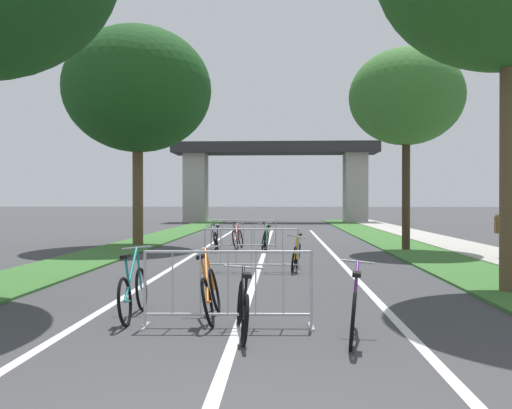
{
  "coord_description": "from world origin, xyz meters",
  "views": [
    {
      "loc": [
        0.6,
        -3.03,
        1.72
      ],
      "look_at": [
        -0.48,
        19.34,
        1.56
      ],
      "focal_mm": 38.38,
      "sensor_mm": 36.0,
      "label": 1
    }
  ],
  "objects_px": {
    "bicycle_red_4": "(238,238)",
    "bicycle_purple_9": "(354,310)",
    "bicycle_teal_2": "(133,292)",
    "crowd_barrier_nearest": "(228,289)",
    "bicycle_black_3": "(243,308)",
    "bicycle_silver_7": "(215,239)",
    "bicycle_yellow_1": "(296,256)",
    "pedestrian_pushing_bike": "(504,227)",
    "bicycle_green_8": "(265,240)",
    "bicycle_blue_5": "(217,241)",
    "pedestrian_strolling": "(512,224)",
    "bicycle_white_6": "(266,238)",
    "crowd_barrier_second": "(251,250)",
    "bicycle_orange_0": "(211,293)",
    "tree_left_oak_near": "(138,90)",
    "tree_right_cypress_far": "(406,97)",
    "crowd_barrier_third": "(243,235)"
  },
  "relations": [
    {
      "from": "pedestrian_strolling",
      "to": "bicycle_red_4",
      "type": "bearing_deg",
      "value": 167.5
    },
    {
      "from": "tree_left_oak_near",
      "to": "bicycle_teal_2",
      "type": "bearing_deg",
      "value": -75.32
    },
    {
      "from": "tree_right_cypress_far",
      "to": "crowd_barrier_third",
      "type": "relative_size",
      "value": 3.0
    },
    {
      "from": "bicycle_yellow_1",
      "to": "pedestrian_pushing_bike",
      "type": "bearing_deg",
      "value": -149.5
    },
    {
      "from": "tree_right_cypress_far",
      "to": "bicycle_black_3",
      "type": "relative_size",
      "value": 4.09
    },
    {
      "from": "tree_left_oak_near",
      "to": "bicycle_purple_9",
      "type": "bearing_deg",
      "value": -65.16
    },
    {
      "from": "bicycle_purple_9",
      "to": "pedestrian_pushing_bike",
      "type": "distance_m",
      "value": 10.91
    },
    {
      "from": "tree_left_oak_near",
      "to": "tree_right_cypress_far",
      "type": "distance_m",
      "value": 9.88
    },
    {
      "from": "bicycle_purple_9",
      "to": "tree_right_cypress_far",
      "type": "bearing_deg",
      "value": 82.96
    },
    {
      "from": "bicycle_black_3",
      "to": "bicycle_green_8",
      "type": "relative_size",
      "value": 1.04
    },
    {
      "from": "tree_right_cypress_far",
      "to": "bicycle_teal_2",
      "type": "relative_size",
      "value": 3.96
    },
    {
      "from": "crowd_barrier_third",
      "to": "bicycle_orange_0",
      "type": "bearing_deg",
      "value": -88.36
    },
    {
      "from": "bicycle_blue_5",
      "to": "bicycle_teal_2",
      "type": "bearing_deg",
      "value": -95.42
    },
    {
      "from": "bicycle_blue_5",
      "to": "bicycle_green_8",
      "type": "bearing_deg",
      "value": -2.97
    },
    {
      "from": "crowd_barrier_second",
      "to": "bicycle_black_3",
      "type": "xyz_separation_m",
      "value": [
        0.24,
        -6.18,
        -0.17
      ]
    },
    {
      "from": "crowd_barrier_nearest",
      "to": "pedestrian_strolling",
      "type": "height_order",
      "value": "pedestrian_strolling"
    },
    {
      "from": "bicycle_white_6",
      "to": "crowd_barrier_third",
      "type": "bearing_deg",
      "value": -154.79
    },
    {
      "from": "crowd_barrier_nearest",
      "to": "bicycle_green_8",
      "type": "xyz_separation_m",
      "value": [
        0.16,
        11.22,
        -0.14
      ]
    },
    {
      "from": "bicycle_orange_0",
      "to": "bicycle_yellow_1",
      "type": "relative_size",
      "value": 1.04
    },
    {
      "from": "bicycle_yellow_1",
      "to": "bicycle_blue_5",
      "type": "distance_m",
      "value": 5.61
    },
    {
      "from": "pedestrian_strolling",
      "to": "pedestrian_pushing_bike",
      "type": "height_order",
      "value": "pedestrian_strolling"
    },
    {
      "from": "crowd_barrier_second",
      "to": "bicycle_teal_2",
      "type": "relative_size",
      "value": 1.32
    },
    {
      "from": "bicycle_teal_2",
      "to": "bicycle_blue_5",
      "type": "height_order",
      "value": "bicycle_teal_2"
    },
    {
      "from": "tree_left_oak_near",
      "to": "bicycle_yellow_1",
      "type": "xyz_separation_m",
      "value": [
        5.83,
        -7.0,
        -5.57
      ]
    },
    {
      "from": "bicycle_orange_0",
      "to": "bicycle_red_4",
      "type": "xyz_separation_m",
      "value": [
        -0.56,
        11.58,
        -0.0
      ]
    },
    {
      "from": "crowd_barrier_second",
      "to": "bicycle_green_8",
      "type": "relative_size",
      "value": 1.41
    },
    {
      "from": "bicycle_teal_2",
      "to": "bicycle_silver_7",
      "type": "height_order",
      "value": "bicycle_teal_2"
    },
    {
      "from": "tree_left_oak_near",
      "to": "bicycle_teal_2",
      "type": "xyz_separation_m",
      "value": [
        3.31,
        -12.64,
        -5.54
      ]
    },
    {
      "from": "bicycle_orange_0",
      "to": "pedestrian_pushing_bike",
      "type": "relative_size",
      "value": 1.09
    },
    {
      "from": "bicycle_white_6",
      "to": "pedestrian_pushing_bike",
      "type": "height_order",
      "value": "pedestrian_pushing_bike"
    },
    {
      "from": "bicycle_teal_2",
      "to": "pedestrian_strolling",
      "type": "height_order",
      "value": "pedestrian_strolling"
    },
    {
      "from": "bicycle_yellow_1",
      "to": "bicycle_blue_5",
      "type": "height_order",
      "value": "bicycle_blue_5"
    },
    {
      "from": "bicycle_orange_0",
      "to": "bicycle_purple_9",
      "type": "bearing_deg",
      "value": -31.8
    },
    {
      "from": "crowd_barrier_nearest",
      "to": "bicycle_silver_7",
      "type": "xyz_separation_m",
      "value": [
        -1.66,
        12.06,
        -0.15
      ]
    },
    {
      "from": "bicycle_black_3",
      "to": "bicycle_silver_7",
      "type": "height_order",
      "value": "bicycle_silver_7"
    },
    {
      "from": "tree_left_oak_near",
      "to": "pedestrian_pushing_bike",
      "type": "xyz_separation_m",
      "value": [
        11.92,
        -4.39,
        -4.98
      ]
    },
    {
      "from": "bicycle_black_3",
      "to": "bicycle_silver_7",
      "type": "xyz_separation_m",
      "value": [
        -1.89,
        12.44,
        0.02
      ]
    },
    {
      "from": "bicycle_green_8",
      "to": "bicycle_purple_9",
      "type": "bearing_deg",
      "value": -90.31
    },
    {
      "from": "bicycle_white_6",
      "to": "pedestrian_strolling",
      "type": "bearing_deg",
      "value": -25.98
    },
    {
      "from": "bicycle_teal_2",
      "to": "crowd_barrier_nearest",
      "type": "bearing_deg",
      "value": -22.68
    },
    {
      "from": "bicycle_yellow_1",
      "to": "tree_left_oak_near",
      "type": "bearing_deg",
      "value": -42.99
    },
    {
      "from": "pedestrian_strolling",
      "to": "bicycle_white_6",
      "type": "bearing_deg",
      "value": 165.42
    },
    {
      "from": "bicycle_blue_5",
      "to": "pedestrian_strolling",
      "type": "bearing_deg",
      "value": -22.47
    },
    {
      "from": "bicycle_red_4",
      "to": "bicycle_purple_9",
      "type": "bearing_deg",
      "value": -72.55
    },
    {
      "from": "pedestrian_strolling",
      "to": "bicycle_green_8",
      "type": "bearing_deg",
      "value": 170.36
    },
    {
      "from": "bicycle_teal_2",
      "to": "pedestrian_strolling",
      "type": "bearing_deg",
      "value": 39.8
    },
    {
      "from": "bicycle_black_3",
      "to": "pedestrian_strolling",
      "type": "bearing_deg",
      "value": 44.3
    },
    {
      "from": "bicycle_silver_7",
      "to": "pedestrian_strolling",
      "type": "xyz_separation_m",
      "value": [
        8.92,
        -3.55,
        0.7
      ]
    },
    {
      "from": "crowd_barrier_second",
      "to": "crowd_barrier_third",
      "type": "bearing_deg",
      "value": 96.03
    },
    {
      "from": "bicycle_orange_0",
      "to": "bicycle_purple_9",
      "type": "height_order",
      "value": "bicycle_orange_0"
    }
  ]
}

